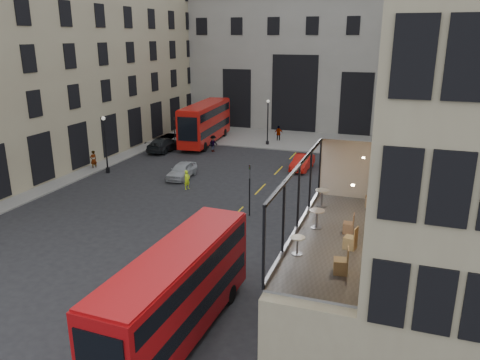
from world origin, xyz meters
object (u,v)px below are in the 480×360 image
(cyclist, at_px, (187,180))
(pedestrian_d, at_px, (393,139))
(pedestrian_b, at_px, (213,144))
(cafe_chair_d, at_px, (371,201))
(cafe_table_mid, at_px, (317,216))
(pedestrian_a, at_px, (182,136))
(bus_far, at_px, (205,121))
(cafe_table_near, at_px, (297,243))
(car_c, at_px, (164,144))
(pedestrian_e, at_px, (93,160))
(cafe_table_far, at_px, (322,195))
(traffic_light_near, at_px, (250,183))
(pedestrian_c, at_px, (279,134))
(cafe_chair_a, at_px, (341,265))
(cafe_chair_b, at_px, (350,242))
(bicycle, at_px, (222,225))
(street_lamp_b, at_px, (268,125))
(car_b, at_px, (302,162))
(traffic_light_far, at_px, (174,129))
(street_lamp_a, at_px, (106,148))
(bus_near, at_px, (177,289))
(cafe_chair_c, at_px, (349,227))

(cyclist, distance_m, pedestrian_d, 26.84)
(pedestrian_b, bearing_deg, cafe_chair_d, -117.89)
(cafe_table_mid, bearing_deg, pedestrian_a, 124.74)
(bus_far, relative_size, cafe_table_near, 17.19)
(car_c, xyz_separation_m, pedestrian_e, (-2.92, -8.79, 0.15))
(car_c, xyz_separation_m, cafe_table_far, (21.53, -24.18, 4.38))
(pedestrian_b, bearing_deg, cafe_table_far, -122.05)
(pedestrian_a, distance_m, pedestrian_e, 13.49)
(traffic_light_near, xyz_separation_m, pedestrian_c, (-4.31, 24.52, -1.48))
(pedestrian_e, distance_m, cafe_chair_d, 30.70)
(pedestrian_d, height_order, cafe_chair_a, cafe_chair_a)
(cafe_chair_a, bearing_deg, pedestrian_a, 123.60)
(cafe_table_mid, xyz_separation_m, cafe_chair_b, (1.58, -1.56, -0.26))
(cafe_chair_d, bearing_deg, bus_far, 126.11)
(bicycle, height_order, cafe_chair_b, cafe_chair_b)
(cafe_chair_a, bearing_deg, street_lamp_b, 109.60)
(car_b, bearing_deg, pedestrian_d, 61.32)
(traffic_light_far, xyz_separation_m, car_b, (15.04, -2.87, -1.72))
(street_lamp_a, relative_size, bus_near, 0.52)
(pedestrian_d, bearing_deg, bus_far, 93.27)
(street_lamp_a, relative_size, pedestrian_c, 2.81)
(bus_far, height_order, cafe_chair_c, cafe_chair_c)
(cafe_chair_a, bearing_deg, cafe_chair_c, 92.54)
(cafe_table_near, xyz_separation_m, cafe_table_far, (-0.02, 5.42, 0.08))
(traffic_light_near, distance_m, traffic_light_far, 21.26)
(pedestrian_b, bearing_deg, cafe_chair_b, -123.24)
(pedestrian_a, xyz_separation_m, cafe_chair_a, (23.17, -34.88, 4.05))
(cyclist, distance_m, pedestrian_c, 20.68)
(traffic_light_far, relative_size, pedestrian_d, 2.00)
(bicycle, distance_m, pedestrian_c, 28.04)
(street_lamp_a, bearing_deg, bicycle, -31.44)
(traffic_light_far, relative_size, cyclist, 2.32)
(bus_far, bearing_deg, cafe_table_near, -61.69)
(car_c, relative_size, cafe_table_near, 7.51)
(pedestrian_a, height_order, cafe_table_far, cafe_table_far)
(bicycle, bearing_deg, cafe_chair_c, -138.00)
(cafe_table_far, relative_size, cafe_chair_b, 0.91)
(pedestrian_d, bearing_deg, car_b, 138.09)
(pedestrian_e, distance_m, cafe_chair_a, 34.28)
(cafe_table_far, bearing_deg, cafe_chair_b, -66.76)
(street_lamp_b, relative_size, pedestrian_d, 2.80)
(traffic_light_far, distance_m, street_lamp_a, 10.20)
(bus_far, height_order, pedestrian_e, bus_far)
(bus_far, height_order, cyclist, bus_far)
(street_lamp_a, xyz_separation_m, street_lamp_b, (11.00, 16.00, 0.00))
(cafe_chair_b, bearing_deg, traffic_light_near, 122.49)
(bus_near, bearing_deg, cafe_chair_b, 11.48)
(traffic_light_near, xyz_separation_m, cafe_chair_c, (8.05, -11.55, 2.43))
(car_c, relative_size, cafe_chair_d, 5.53)
(pedestrian_b, xyz_separation_m, pedestrian_d, (18.67, 8.79, 0.03))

